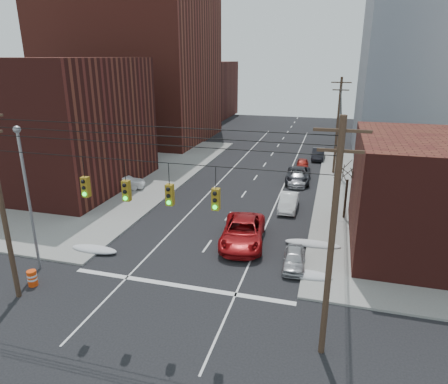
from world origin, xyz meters
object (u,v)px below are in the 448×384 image
Objects in this scene: red_pickup at (243,232)px; parked_car_d at (297,178)px; parked_car_c at (298,175)px; lot_car_a at (124,182)px; parked_car_a at (294,259)px; lot_car_c at (74,179)px; lot_car_b at (127,170)px; lot_car_d at (105,164)px; construction_barrel at (32,278)px; parked_car_b at (289,202)px; parked_car_e at (302,164)px; parked_car_f at (318,154)px.

red_pickup is 1.45× the size of parked_car_d.
lot_car_a is (-17.02, -7.68, 0.07)m from parked_car_c.
parked_car_a is 0.79× the size of parked_car_d.
lot_car_c is (-20.09, 8.25, -0.01)m from red_pickup.
lot_car_b is at bearing -172.89° from parked_car_c.
lot_car_d is (-5.97, 6.15, -0.00)m from lot_car_a.
lot_car_d is at bearing 136.59° from red_pickup.
red_pickup is 6.62× the size of construction_barrel.
lot_car_a is (-18.62, 11.41, 0.23)m from parked_car_a.
parked_car_a is 0.89× the size of lot_car_d.
red_pickup is 1.57× the size of lot_car_a.
lot_car_a reaches higher than parked_car_b.
lot_car_a is at bearing -70.94° from lot_car_c.
parked_car_a is at bearing -128.54° from lot_car_b.
parked_car_d is 19.33m from lot_car_b.
construction_barrel is (9.20, -17.22, -0.39)m from lot_car_c.
parked_car_d is at bearing -94.05° from parked_car_e.
parked_car_d is 23.02m from lot_car_d.
parked_car_c is at bearing -94.15° from parked_car_e.
lot_car_c reaches higher than lot_car_a.
parked_car_e is 0.80× the size of parked_car_f.
lot_car_b reaches higher than parked_car_a.
lot_car_b is 23.16m from construction_barrel.
lot_car_c is 1.29× the size of lot_car_d.
parked_car_a is 0.65× the size of parked_car_c.
lot_car_d reaches higher than parked_car_d.
construction_barrel is (-14.90, -36.42, -0.23)m from parked_car_f.
parked_car_f reaches higher than parked_car_d.
parked_car_e is 5.64m from parked_car_f.
red_pickup reaches higher than parked_car_d.
red_pickup reaches higher than lot_car_b.
parked_car_a is 0.69× the size of lot_car_c.
parked_car_c is (-1.60, 19.09, 0.16)m from parked_car_a.
parked_car_d is at bearing -91.41° from parked_car_c.
parked_car_b is 1.21× the size of parked_car_e.
red_pickup reaches higher than lot_car_c.
parked_car_d is at bearing 91.32° from parked_car_a.
parked_car_d is at bearing -59.13° from lot_car_c.
parked_car_e is 26.39m from lot_car_c.
parked_car_f is (1.60, 10.91, -0.03)m from parked_car_c.
lot_car_d is at bearing 16.98° from lot_car_c.
lot_car_c is (-24.10, 10.80, 0.29)m from parked_car_a.
parked_car_e is at bearing -67.95° from lot_car_a.
parked_car_f reaches higher than construction_barrel.
lot_car_c is at bearing 178.09° from parked_car_b.
red_pickup is 15.79m from parked_car_d.
lot_car_a is (-14.61, 8.85, -0.07)m from red_pickup.
parked_car_a is 10.49m from parked_car_b.
red_pickup reaches higher than parked_car_b.
construction_barrel is at bearing -119.64° from parked_car_c.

